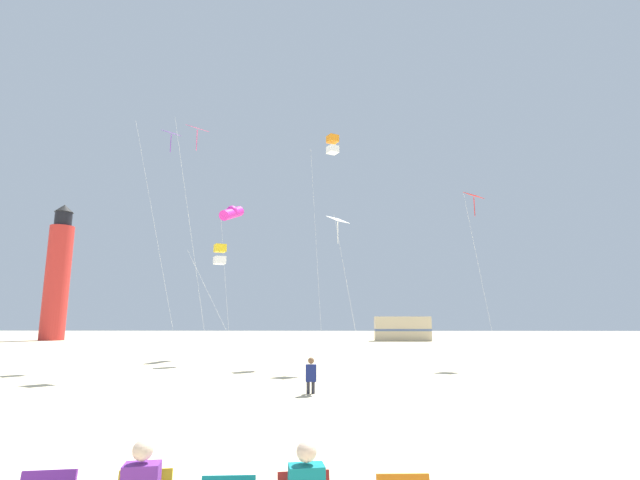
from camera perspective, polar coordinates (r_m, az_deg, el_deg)
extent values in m
plane|color=beige|center=(8.23, -8.42, -26.21)|extent=(200.00, 200.00, 0.00)
sphere|color=beige|center=(5.18, -21.24, -23.26)|extent=(0.20, 0.20, 0.20)
sphere|color=beige|center=(4.85, -1.69, -24.89)|extent=(0.20, 0.20, 0.20)
cube|color=navy|center=(14.98, -1.14, -16.28)|extent=(0.35, 0.24, 0.52)
sphere|color=brown|center=(14.95, -1.13, -14.83)|extent=(0.20, 0.20, 0.20)
cylinder|color=#2D2D38|center=(15.19, -0.84, -17.10)|extent=(0.15, 0.37, 0.13)
cylinder|color=#2D2D38|center=(15.38, -0.86, -17.88)|extent=(0.11, 0.11, 0.42)
cylinder|color=#2D2D38|center=(15.19, -1.47, -17.10)|extent=(0.15, 0.37, 0.13)
cylinder|color=#2D2D38|center=(15.38, -1.49, -17.88)|extent=(0.11, 0.11, 0.42)
cylinder|color=silver|center=(25.70, -19.72, 0.18)|extent=(3.09, 0.28, 13.22)
cube|color=purple|center=(28.96, -18.07, 12.60)|extent=(1.22, 1.22, 0.40)
cylinder|color=purple|center=(28.72, -18.15, 11.40)|extent=(0.04, 0.04, 1.10)
cylinder|color=silver|center=(21.77, 3.56, -6.49)|extent=(1.33, 0.95, 7.31)
cube|color=white|center=(22.93, 2.23, 2.55)|extent=(1.22, 1.22, 0.40)
cylinder|color=white|center=(22.79, 2.24, 0.96)|extent=(0.04, 0.04, 1.10)
cylinder|color=silver|center=(26.70, -0.46, -0.95)|extent=(0.82, 1.98, 13.07)
cube|color=orange|center=(28.97, 1.58, 12.49)|extent=(0.82, 0.82, 0.44)
cube|color=white|center=(28.71, 1.59, 11.20)|extent=(0.82, 0.82, 0.44)
cylinder|color=silver|center=(25.79, 19.43, -4.31)|extent=(1.29, 0.21, 9.27)
cube|color=red|center=(27.22, 18.65, 5.30)|extent=(1.22, 1.22, 0.40)
cylinder|color=red|center=(27.06, 18.72, 3.97)|extent=(0.04, 0.04, 1.10)
cylinder|color=silver|center=(24.89, -12.99, -8.14)|extent=(3.12, 0.47, 6.06)
cube|color=yellow|center=(26.76, -12.37, -1.01)|extent=(0.82, 0.82, 0.44)
cube|color=white|center=(26.66, -12.43, -2.49)|extent=(0.82, 0.82, 0.44)
cylinder|color=silver|center=(30.47, -11.73, -5.23)|extent=(1.09, 0.31, 9.53)
cylinder|color=#D826A5|center=(31.69, -10.95, 3.29)|extent=(1.33, 2.59, 1.48)
sphere|color=#D826A5|center=(31.73, -10.94, 3.56)|extent=(0.76, 0.76, 0.76)
cylinder|color=silver|center=(22.08, -15.71, -0.02)|extent=(2.07, 0.66, 12.02)
cube|color=#E54C8C|center=(24.82, -15.07, 13.34)|extent=(1.22, 1.22, 0.40)
cylinder|color=#E54C8C|center=(24.57, -15.14, 11.94)|extent=(0.04, 0.04, 1.10)
cylinder|color=red|center=(64.88, -30.00, -4.57)|extent=(2.80, 2.80, 14.00)
cylinder|color=black|center=(65.92, -29.40, 2.26)|extent=(2.00, 2.00, 1.80)
cone|color=black|center=(66.21, -29.30, 3.45)|extent=(2.20, 2.20, 1.00)
cube|color=#C6B28C|center=(55.16, 10.25, -10.85)|extent=(6.43, 2.37, 2.80)
cube|color=#4C608C|center=(55.17, 10.25, -10.99)|extent=(6.47, 2.41, 0.24)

